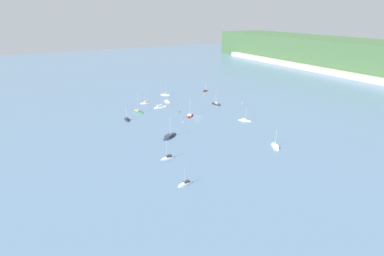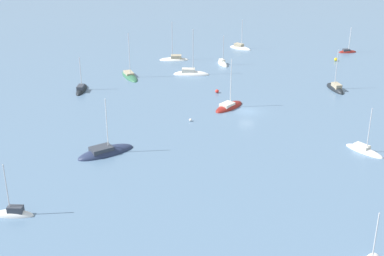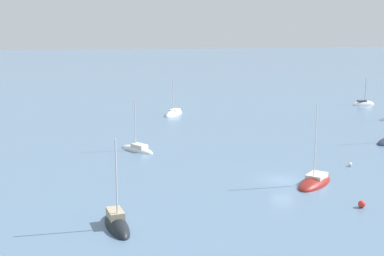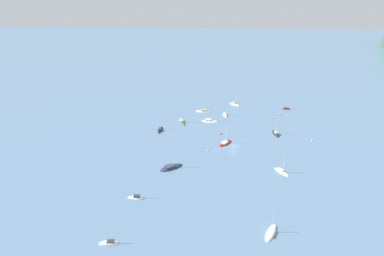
{
  "view_description": "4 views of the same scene",
  "coord_description": "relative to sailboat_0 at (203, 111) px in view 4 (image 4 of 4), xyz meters",
  "views": [
    {
      "loc": [
        120.01,
        -71.74,
        48.28
      ],
      "look_at": [
        17.65,
        -13.1,
        2.22
      ],
      "focal_mm": 28.0,
      "sensor_mm": 36.0,
      "label": 1
    },
    {
      "loc": [
        90.02,
        -11.46,
        35.47
      ],
      "look_at": [
        14.57,
        -10.21,
        3.02
      ],
      "focal_mm": 50.0,
      "sensor_mm": 36.0,
      "label": 2
    },
    {
      "loc": [
        -57.18,
        19.04,
        18.06
      ],
      "look_at": [
        16.01,
        8.28,
        3.24
      ],
      "focal_mm": 50.0,
      "sensor_mm": 36.0,
      "label": 3
    },
    {
      "loc": [
        106.01,
        -9.97,
        62.46
      ],
      "look_at": [
        -10.96,
        -17.6,
        2.11
      ],
      "focal_mm": 28.0,
      "sensor_mm": 36.0,
      "label": 4
    }
  ],
  "objects": [
    {
      "name": "mooring_buoy_1",
      "position": [
        27.82,
        46.65,
        0.13
      ],
      "size": [
        0.56,
        0.56,
        0.56
      ],
      "color": "white",
      "rests_on": "ground_plane"
    },
    {
      "name": "sailboat_3",
      "position": [
        85.82,
        -21.45,
        -0.09
      ],
      "size": [
        2.21,
        5.5,
        6.85
      ],
      "rotation": [
        0.0,
        0.0,
        4.85
      ],
      "color": "white",
      "rests_on": "ground_plane"
    },
    {
      "name": "sailboat_12",
      "position": [
        31.9,
        10.51,
        -0.07
      ],
      "size": [
        7.18,
        6.77,
        10.03
      ],
      "rotation": [
        0.0,
        0.0,
        2.42
      ],
      "color": "maroon",
      "rests_on": "ground_plane"
    },
    {
      "name": "mooring_buoy_0",
      "position": [
        1.59,
        38.37,
        0.24
      ],
      "size": [
        0.79,
        0.79,
        0.79
      ],
      "color": "yellow",
      "rests_on": "ground_plane"
    },
    {
      "name": "sailboat_8",
      "position": [
        67.92,
        -18.65,
        -0.01
      ],
      "size": [
        1.69,
        5.26,
        7.77
      ],
      "rotation": [
        0.0,
        0.0,
        4.65
      ],
      "color": "white",
      "rests_on": "ground_plane"
    },
    {
      "name": "sailboat_9",
      "position": [
        -10.26,
        16.81,
        -0.02
      ],
      "size": [
        5.56,
        6.12,
        8.15
      ],
      "rotation": [
        0.0,
        0.0,
        0.88
      ],
      "color": "white",
      "rests_on": "ground_plane"
    },
    {
      "name": "sailboat_5",
      "position": [
        22.15,
        32.79,
        -0.03
      ],
      "size": [
        6.75,
        3.13,
        9.17
      ],
      "rotation": [
        0.0,
        0.0,
        3.34
      ],
      "color": "black",
      "rests_on": "ground_plane"
    },
    {
      "name": "sailboat_11",
      "position": [
        50.81,
        29.65,
        -0.05
      ],
      "size": [
        6.22,
        5.45,
        7.81
      ],
      "rotation": [
        0.0,
        0.0,
        0.67
      ],
      "color": "silver",
      "rests_on": "ground_plane"
    },
    {
      "name": "sailboat_1",
      "position": [
        11.73,
        3.82,
        -0.02
      ],
      "size": [
        2.77,
        7.94,
        11.02
      ],
      "rotation": [
        0.0,
        0.0,
        1.5
      ],
      "color": "white",
      "rests_on": "ground_plane"
    },
    {
      "name": "sailboat_4",
      "position": [
        21.92,
        -18.32,
        -0.04
      ],
      "size": [
        6.63,
        2.09,
        7.62
      ],
      "rotation": [
        0.0,
        0.0,
        3.09
      ],
      "color": "black",
      "rests_on": "ground_plane"
    },
    {
      "name": "sailboat_2",
      "position": [
        4.17,
        11.27,
        -0.05
      ],
      "size": [
        4.88,
        2.8,
        7.84
      ],
      "rotation": [
        0.0,
        0.0,
        0.33
      ],
      "color": "white",
      "rests_on": "ground_plane"
    },
    {
      "name": "mooring_buoy_3",
      "position": [
        38.36,
        3.34,
        0.1
      ],
      "size": [
        0.5,
        0.5,
        0.5
      ],
      "color": "white",
      "rests_on": "ground_plane"
    },
    {
      "name": "mooring_buoy_2",
      "position": [
        23.73,
        8.82,
        0.21
      ],
      "size": [
        0.72,
        0.72,
        0.72
      ],
      "color": "red",
      "rests_on": "ground_plane"
    },
    {
      "name": "ground_plane",
      "position": [
        33.74,
        13.65,
        -0.15
      ],
      "size": [
        600.0,
        600.0,
        0.0
      ],
      "primitive_type": "plane",
      "color": "slate"
    },
    {
      "name": "sailboat_6",
      "position": [
        50.79,
        -9.7,
        -0.07
      ],
      "size": [
        7.38,
        9.27,
        9.63
      ],
      "rotation": [
        0.0,
        0.0,
        2.13
      ],
      "color": "#232D4C",
      "rests_on": "ground_plane"
    },
    {
      "name": "sailboat_7",
      "position": [
        79.55,
        21.18,
        -0.09
      ],
      "size": [
        7.44,
        5.31,
        8.03
      ],
      "rotation": [
        0.0,
        0.0,
        2.66
      ],
      "color": "white",
      "rests_on": "ground_plane"
    },
    {
      "name": "sailboat_0",
      "position": [
        0.0,
        0.0,
        0.0
      ],
      "size": [
        2.38,
        6.9,
        9.7
      ],
      "rotation": [
        0.0,
        0.0,
        4.71
      ],
      "color": "white",
      "rests_on": "ground_plane"
    },
    {
      "name": "sailboat_13",
      "position": [
        -6.09,
        43.34,
        -0.05
      ],
      "size": [
        2.08,
        4.73,
        6.87
      ],
      "rotation": [
        0.0,
        0.0,
        1.68
      ],
      "color": "maroon",
      "rests_on": "ground_plane"
    },
    {
      "name": "sailboat_10",
      "position": [
        13.0,
        -9.47,
        -0.06
      ],
      "size": [
        8.68,
        5.27,
        10.34
      ],
      "rotation": [
        0.0,
        0.0,
        0.38
      ],
      "color": "#2D6647",
      "rests_on": "ground_plane"
    }
  ]
}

